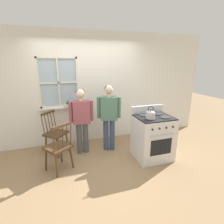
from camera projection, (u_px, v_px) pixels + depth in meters
ground_plane at (103, 168)px, 3.39m from camera, size 16.00×16.00×0.00m
wall_back at (88, 89)px, 4.31m from camera, size 6.40×0.16×2.70m
chair_by_window at (55, 134)px, 3.86m from camera, size 0.58×0.58×0.95m
chair_near_wall at (59, 148)px, 3.23m from camera, size 0.57×0.57×0.95m
person_elderly_left at (81, 116)px, 3.76m from camera, size 0.52×0.23×1.45m
person_teen_center at (109, 113)px, 3.88m from camera, size 0.53×0.30×1.51m
stove at (153, 137)px, 3.67m from camera, size 0.74×0.68×1.08m
kettle at (150, 114)px, 3.34m from camera, size 0.21×0.17×0.25m
potted_plant at (68, 105)px, 4.17m from camera, size 0.15×0.15×0.22m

